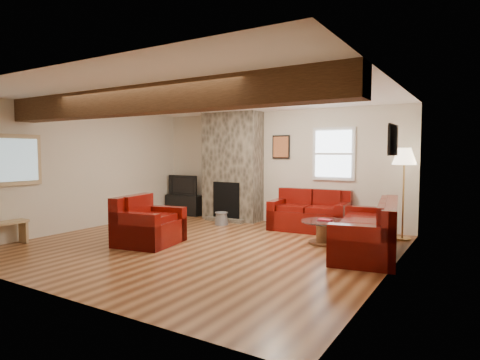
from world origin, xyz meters
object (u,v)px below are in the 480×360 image
(loveseat, at_px, (309,210))
(armchair_red, at_px, (149,220))
(coffee_table, at_px, (325,232))
(floor_lamp, at_px, (404,161))
(sofa_three, at_px, (367,227))
(television, at_px, (185,185))
(tv_cabinet, at_px, (185,205))

(loveseat, bearing_deg, armchair_red, -130.98)
(armchair_red, relative_size, coffee_table, 1.25)
(loveseat, xyz_separation_m, floor_lamp, (1.77, 0.05, 1.01))
(coffee_table, bearing_deg, sofa_three, -17.58)
(loveseat, distance_m, television, 3.51)
(sofa_three, distance_m, coffee_table, 0.83)
(tv_cabinet, distance_m, television, 0.50)
(floor_lamp, bearing_deg, television, 177.31)
(tv_cabinet, bearing_deg, armchair_red, -61.32)
(sofa_three, xyz_separation_m, loveseat, (-1.45, 1.25, -0.00))
(armchair_red, relative_size, tv_cabinet, 1.03)
(armchair_red, bearing_deg, television, 18.72)
(sofa_three, xyz_separation_m, coffee_table, (-0.77, 0.24, -0.21))
(coffee_table, relative_size, television, 0.93)
(coffee_table, distance_m, floor_lamp, 1.95)
(tv_cabinet, bearing_deg, loveseat, -4.93)
(tv_cabinet, bearing_deg, sofa_three, -17.41)
(coffee_table, relative_size, tv_cabinet, 0.83)
(tv_cabinet, bearing_deg, coffee_table, -17.38)
(television, xyz_separation_m, floor_lamp, (5.25, -0.25, 0.67))
(sofa_three, relative_size, tv_cabinet, 2.15)
(sofa_three, xyz_separation_m, tv_cabinet, (-4.93, 1.55, -0.16))
(loveseat, bearing_deg, floor_lamp, -3.30)
(coffee_table, xyz_separation_m, floor_lamp, (1.09, 1.06, 1.22))
(sofa_three, bearing_deg, floor_lamp, 156.48)
(sofa_three, distance_m, armchair_red, 3.61)
(coffee_table, relative_size, floor_lamp, 0.49)
(loveseat, relative_size, tv_cabinet, 1.55)
(coffee_table, bearing_deg, loveseat, 124.17)
(armchair_red, xyz_separation_m, tv_cabinet, (-1.59, 2.91, -0.17))
(tv_cabinet, relative_size, floor_lamp, 0.60)
(tv_cabinet, xyz_separation_m, television, (0.00, 0.00, 0.50))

